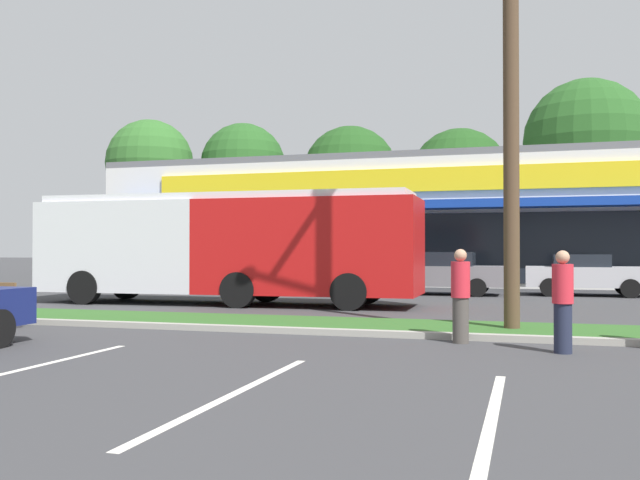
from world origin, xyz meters
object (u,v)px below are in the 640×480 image
object	(u,v)px
car_4	(586,274)
car_0	(439,273)
car_2	(282,272)
pedestrian_by_pole	(461,296)
city_bus	(226,245)
utility_pole	(504,28)
pedestrian_mid	(563,302)

from	to	relation	value
car_4	car_0	bearing A→B (deg)	-170.34
car_0	car_4	world-z (taller)	car_0
car_0	car_2	distance (m)	6.11
car_4	pedestrian_by_pole	bearing A→B (deg)	-102.47
city_bus	car_4	size ratio (longest dim) A/B	2.79
utility_pole	car_4	bearing A→B (deg)	79.06
car_2	car_4	world-z (taller)	car_4
car_0	car_4	bearing A→B (deg)	-170.34
utility_pole	car_0	distance (m)	12.79
utility_pole	car_0	bearing A→B (deg)	103.05
car_2	car_4	size ratio (longest dim) A/B	1.05
utility_pole	pedestrian_mid	world-z (taller)	utility_pole
city_bus	pedestrian_by_pole	bearing A→B (deg)	136.43
car_0	utility_pole	bearing A→B (deg)	103.05
pedestrian_by_pole	pedestrian_mid	xyz separation A→B (m)	(1.64, -0.75, -0.01)
car_4	utility_pole	bearing A→B (deg)	-100.94
utility_pole	car_4	distance (m)	13.52
car_2	utility_pole	bearing A→B (deg)	-53.24
utility_pole	pedestrian_mid	xyz separation A→B (m)	(0.95, -2.33, -5.09)
car_0	pedestrian_mid	bearing A→B (deg)	104.66
utility_pole	car_4	size ratio (longest dim) A/B	2.67
pedestrian_by_pole	pedestrian_mid	bearing A→B (deg)	116.40
city_bus	car_4	bearing A→B (deg)	-147.58
city_bus	pedestrian_mid	bearing A→B (deg)	139.08
car_2	pedestrian_mid	size ratio (longest dim) A/B	2.72
city_bus	car_0	distance (m)	8.38
car_4	pedestrian_mid	world-z (taller)	pedestrian_mid
car_4	pedestrian_mid	xyz separation A→B (m)	(-1.42, -14.60, 0.05)
car_2	pedestrian_mid	xyz separation A→B (m)	(9.70, -14.04, 0.05)
car_2	pedestrian_mid	distance (m)	17.06
city_bus	car_4	xyz separation A→B (m)	(10.55, 7.07, -1.01)
pedestrian_mid	utility_pole	bearing A→B (deg)	-32.21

